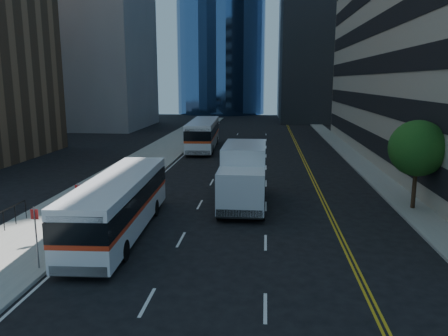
# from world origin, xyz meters

# --- Properties ---
(ground) EXTENTS (160.00, 160.00, 0.00)m
(ground) POSITION_xyz_m (0.00, 0.00, 0.00)
(ground) COLOR black
(ground) RESTS_ON ground
(sidewalk_west) EXTENTS (5.00, 90.00, 0.15)m
(sidewalk_west) POSITION_xyz_m (-10.50, 25.00, 0.07)
(sidewalk_west) COLOR gray
(sidewalk_west) RESTS_ON ground
(sidewalk_east) EXTENTS (2.00, 90.00, 0.15)m
(sidewalk_east) POSITION_xyz_m (9.00, 25.00, 0.07)
(sidewalk_east) COLOR gray
(sidewalk_east) RESTS_ON ground
(midrise_west) EXTENTS (18.00, 18.00, 35.00)m
(midrise_west) POSITION_xyz_m (-28.00, 52.00, 17.50)
(midrise_west) COLOR gray
(midrise_west) RESTS_ON ground
(street_tree) EXTENTS (3.20, 3.20, 5.10)m
(street_tree) POSITION_xyz_m (9.00, 8.00, 3.64)
(street_tree) COLOR #332114
(street_tree) RESTS_ON sidewalk_east
(bus_front) EXTENTS (2.88, 11.15, 2.85)m
(bus_front) POSITION_xyz_m (-6.60, 2.55, 1.56)
(bus_front) COLOR white
(bus_front) RESTS_ON ground
(bus_rear) EXTENTS (3.23, 12.33, 3.15)m
(bus_rear) POSITION_xyz_m (-6.39, 29.96, 1.72)
(bus_rear) COLOR white
(bus_rear) RESTS_ON ground
(box_truck) EXTENTS (2.63, 7.45, 3.56)m
(box_truck) POSITION_xyz_m (-0.85, 8.24, 1.88)
(box_truck) COLOR silver
(box_truck) RESTS_ON ground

